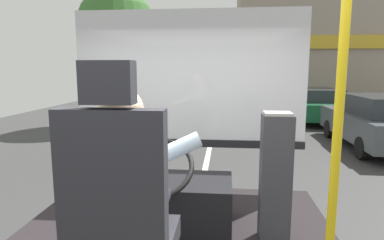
{
  "coord_description": "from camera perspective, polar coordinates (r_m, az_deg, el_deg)",
  "views": [
    {
      "loc": [
        0.4,
        -1.94,
        2.05
      ],
      "look_at": [
        0.06,
        1.34,
        1.53
      ],
      "focal_mm": 30.71,
      "sensor_mm": 36.0,
      "label": 1
    }
  ],
  "objects": [
    {
      "name": "ground",
      "position": [
        10.94,
        3.68,
        -1.99
      ],
      "size": [
        18.0,
        44.0,
        0.06
      ],
      "color": "#383838"
    },
    {
      "name": "driver_seat",
      "position": [
        1.68,
        -12.19,
        -17.33
      ],
      "size": [
        0.48,
        0.48,
        1.36
      ],
      "color": "black",
      "rests_on": "bus_floor"
    },
    {
      "name": "bus_driver",
      "position": [
        1.7,
        -11.28,
        -10.4
      ],
      "size": [
        0.75,
        0.55,
        0.74
      ],
      "color": "#282833",
      "rests_on": "driver_seat"
    },
    {
      "name": "steering_console",
      "position": [
        2.87,
        -4.49,
        -13.73
      ],
      "size": [
        1.1,
        1.02,
        0.82
      ],
      "color": "black",
      "rests_on": "bus_floor"
    },
    {
      "name": "handrail_pole",
      "position": [
        1.67,
        24.02,
        -0.71
      ],
      "size": [
        0.04,
        0.04,
        2.14
      ],
      "color": "gold",
      "rests_on": "bus_floor"
    },
    {
      "name": "fare_box",
      "position": [
        2.61,
        14.25,
        -9.77
      ],
      "size": [
        0.22,
        0.2,
        1.01
      ],
      "color": "#333338",
      "rests_on": "bus_floor"
    },
    {
      "name": "windshield_panel",
      "position": [
        3.59,
        -0.5,
        4.44
      ],
      "size": [
        2.5,
        0.08,
        1.48
      ],
      "color": "silver"
    },
    {
      "name": "street_tree",
      "position": [
        12.29,
        -12.98,
        15.54
      ],
      "size": [
        2.69,
        2.69,
        4.87
      ],
      "color": "#4C3828",
      "rests_on": "ground"
    },
    {
      "name": "shop_building",
      "position": [
        19.65,
        24.38,
        13.46
      ],
      "size": [
        10.82,
        5.58,
        7.72
      ],
      "color": "gray",
      "rests_on": "ground"
    },
    {
      "name": "parked_car_charcoal",
      "position": [
        9.73,
        30.15,
        -0.18
      ],
      "size": [
        1.99,
        3.9,
        1.38
      ],
      "color": "#474C51",
      "rests_on": "ground"
    },
    {
      "name": "parked_car_green",
      "position": [
        13.86,
        20.45,
        2.63
      ],
      "size": [
        1.83,
        4.44,
        1.28
      ],
      "color": "#195633",
      "rests_on": "ground"
    },
    {
      "name": "parked_car_silver",
      "position": [
        18.68,
        16.97,
        4.44
      ],
      "size": [
        1.77,
        4.38,
        1.37
      ],
      "color": "silver",
      "rests_on": "ground"
    },
    {
      "name": "parked_car_white",
      "position": [
        24.49,
        14.87,
        5.53
      ],
      "size": [
        1.98,
        4.34,
        1.39
      ],
      "color": "silver",
      "rests_on": "ground"
    }
  ]
}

